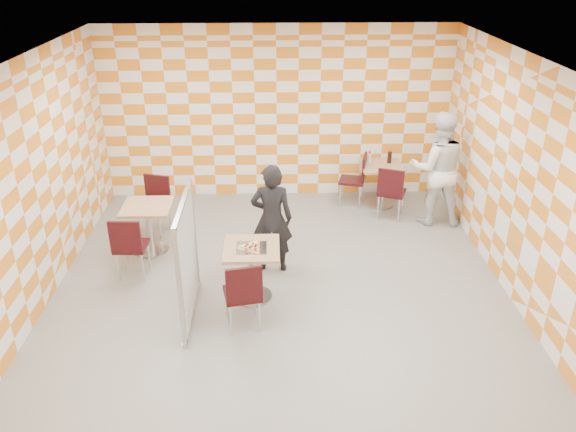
# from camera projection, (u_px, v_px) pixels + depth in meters

# --- Properties ---
(room_shell) EXTENTS (7.00, 7.00, 7.00)m
(room_shell) POSITION_uv_depth(u_px,v_px,m) (279.00, 179.00, 7.04)
(room_shell) COLOR gray
(room_shell) RESTS_ON ground
(main_table) EXTENTS (0.70, 0.70, 0.75)m
(main_table) POSITION_uv_depth(u_px,v_px,m) (252.00, 264.00, 7.11)
(main_table) COLOR tan
(main_table) RESTS_ON ground
(second_table) EXTENTS (0.70, 0.70, 0.75)m
(second_table) POSITION_uv_depth(u_px,v_px,m) (381.00, 178.00, 9.69)
(second_table) COLOR tan
(second_table) RESTS_ON ground
(empty_table) EXTENTS (0.70, 0.70, 0.75)m
(empty_table) POSITION_uv_depth(u_px,v_px,m) (149.00, 220.00, 8.21)
(empty_table) COLOR tan
(empty_table) RESTS_ON ground
(chair_main_front) EXTENTS (0.50, 0.50, 0.92)m
(chair_main_front) POSITION_uv_depth(u_px,v_px,m) (243.00, 291.00, 6.49)
(chair_main_front) COLOR black
(chair_main_front) RESTS_ON ground
(chair_second_front) EXTENTS (0.55, 0.56, 0.92)m
(chair_second_front) POSITION_uv_depth(u_px,v_px,m) (391.00, 189.00, 9.15)
(chair_second_front) COLOR black
(chair_second_front) RESTS_ON ground
(chair_second_side) EXTENTS (0.52, 0.51, 0.92)m
(chair_second_side) POSITION_uv_depth(u_px,v_px,m) (357.00, 176.00, 9.68)
(chair_second_side) COLOR black
(chair_second_side) RESTS_ON ground
(chair_empty_near) EXTENTS (0.44, 0.45, 0.92)m
(chair_empty_near) POSITION_uv_depth(u_px,v_px,m) (129.00, 244.00, 7.51)
(chair_empty_near) COLOR black
(chair_empty_near) RESTS_ON ground
(chair_empty_far) EXTENTS (0.52, 0.53, 0.92)m
(chair_empty_far) POSITION_uv_depth(u_px,v_px,m) (155.00, 200.00, 8.77)
(chair_empty_far) COLOR black
(chair_empty_far) RESTS_ON ground
(partition) EXTENTS (0.08, 1.38, 1.55)m
(partition) POSITION_uv_depth(u_px,v_px,m) (188.00, 259.00, 6.66)
(partition) COLOR white
(partition) RESTS_ON ground
(man_dark) EXTENTS (0.59, 0.41, 1.57)m
(man_dark) POSITION_uv_depth(u_px,v_px,m) (272.00, 219.00, 7.65)
(man_dark) COLOR black
(man_dark) RESTS_ON ground
(man_white) EXTENTS (0.97, 0.79, 1.86)m
(man_white) POSITION_uv_depth(u_px,v_px,m) (438.00, 169.00, 8.93)
(man_white) COLOR white
(man_white) RESTS_ON ground
(pizza_on_foil) EXTENTS (0.40, 0.40, 0.04)m
(pizza_on_foil) POSITION_uv_depth(u_px,v_px,m) (251.00, 247.00, 6.98)
(pizza_on_foil) COLOR silver
(pizza_on_foil) RESTS_ON main_table
(sport_bottle) EXTENTS (0.06, 0.06, 0.20)m
(sport_bottle) POSITION_uv_depth(u_px,v_px,m) (369.00, 157.00, 9.65)
(sport_bottle) COLOR white
(sport_bottle) RESTS_ON second_table
(soda_bottle) EXTENTS (0.07, 0.07, 0.23)m
(soda_bottle) POSITION_uv_depth(u_px,v_px,m) (390.00, 157.00, 9.62)
(soda_bottle) COLOR black
(soda_bottle) RESTS_ON second_table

